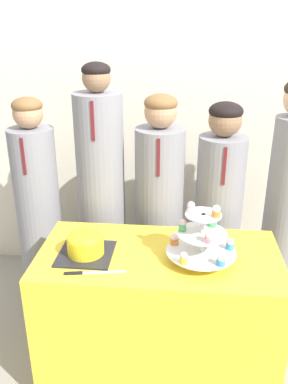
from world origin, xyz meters
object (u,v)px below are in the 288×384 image
(student_1, at_px, (102,202))
(student_3, at_px, (217,220))
(student_2, at_px, (159,215))
(student_0, at_px, (39,212))
(round_cake, at_px, (85,244))
(student_4, at_px, (285,209))
(cake_knife, at_px, (84,273))
(cupcake_stand, at_px, (202,238))

(student_1, relative_size, student_3, 1.15)
(student_2, relative_size, student_3, 1.03)
(student_0, relative_size, student_2, 0.98)
(round_cake, xyz_separation_m, student_0, (-0.46, 0.59, -0.13))
(student_2, bearing_deg, student_0, -180.00)
(round_cake, relative_size, student_4, 0.17)
(student_1, xyz_separation_m, student_4, (1.14, -0.00, 0.00))
(student_2, relative_size, student_4, 0.94)
(student_2, bearing_deg, cake_knife, -111.61)
(cupcake_stand, xyz_separation_m, student_2, (-0.24, 0.59, -0.18))
(cake_knife, bearing_deg, student_0, 113.19)
(round_cake, relative_size, student_1, 0.17)
(round_cake, bearing_deg, cupcake_stand, 0.45)
(student_1, height_order, student_2, student_1)
(cupcake_stand, distance_m, student_2, 0.66)
(round_cake, xyz_separation_m, cake_knife, (0.03, -0.16, -0.06))
(student_2, xyz_separation_m, student_4, (0.77, -0.00, 0.08))
(cupcake_stand, bearing_deg, student_2, 112.35)
(round_cake, height_order, cake_knife, round_cake)
(student_0, bearing_deg, student_2, 0.00)
(student_3, bearing_deg, cake_knife, -131.42)
(cupcake_stand, relative_size, student_4, 0.22)
(cupcake_stand, height_order, student_4, student_4)
(cake_knife, relative_size, student_4, 0.18)
(student_1, bearing_deg, student_4, -0.00)
(student_1, bearing_deg, student_3, -0.00)
(student_2, bearing_deg, student_1, 180.00)
(round_cake, relative_size, cake_knife, 0.94)
(cupcake_stand, relative_size, student_1, 0.21)
(cake_knife, xyz_separation_m, cupcake_stand, (0.54, 0.17, 0.12))
(round_cake, distance_m, student_0, 0.76)
(cupcake_stand, relative_size, student_3, 0.24)
(cake_knife, bearing_deg, student_3, 39.02)
(round_cake, bearing_deg, student_3, 40.36)
(student_0, height_order, student_4, student_4)
(cupcake_stand, height_order, student_2, student_2)
(student_2, distance_m, student_3, 0.37)
(cake_knife, relative_size, cupcake_stand, 0.84)
(cupcake_stand, xyz_separation_m, student_1, (-0.61, 0.59, -0.10))
(student_2, bearing_deg, round_cake, -119.09)
(student_0, distance_m, student_4, 1.56)
(round_cake, distance_m, cupcake_stand, 0.58)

